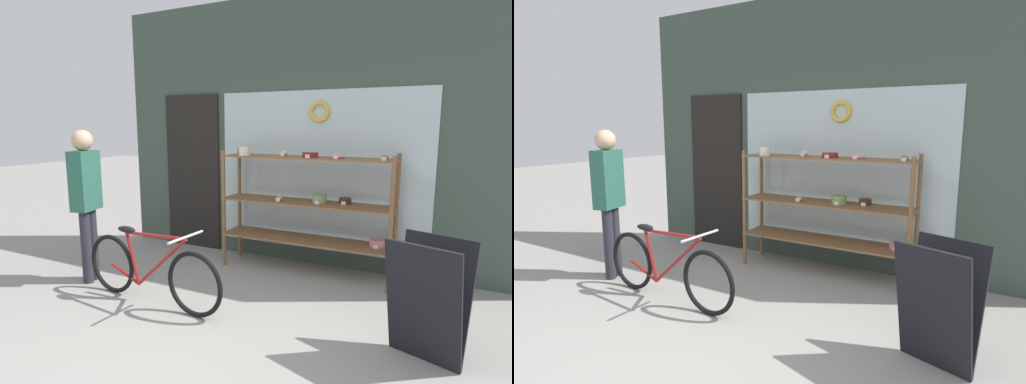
# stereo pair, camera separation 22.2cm
# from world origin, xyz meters

# --- Properties ---
(ground_plane) EXTENTS (30.00, 30.00, 0.00)m
(ground_plane) POSITION_xyz_m (0.00, 0.00, 0.00)
(ground_plane) COLOR gray
(storefront_facade) EXTENTS (5.17, 0.13, 3.22)m
(storefront_facade) POSITION_xyz_m (-0.05, 2.60, 1.57)
(storefront_facade) COLOR #3D4C42
(storefront_facade) RESTS_ON ground_plane
(display_case) EXTENTS (1.97, 0.45, 1.44)m
(display_case) POSITION_xyz_m (0.18, 2.24, 0.86)
(display_case) COLOR brown
(display_case) RESTS_ON ground_plane
(bicycle) EXTENTS (1.67, 0.46, 0.74)m
(bicycle) POSITION_xyz_m (-0.89, 0.79, 0.33)
(bicycle) COLOR black
(bicycle) RESTS_ON ground_plane
(sandwich_board) EXTENTS (0.61, 0.53, 0.90)m
(sandwich_board) POSITION_xyz_m (1.53, 0.94, 0.46)
(sandwich_board) COLOR black
(sandwich_board) RESTS_ON ground_plane
(pedestrian) EXTENTS (0.25, 0.35, 1.65)m
(pedestrian) POSITION_xyz_m (-1.87, 0.96, 0.97)
(pedestrian) COLOR #282833
(pedestrian) RESTS_ON ground_plane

